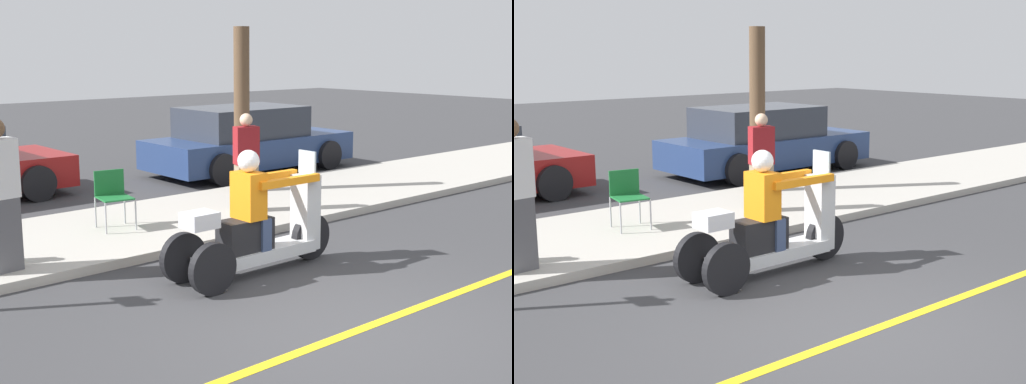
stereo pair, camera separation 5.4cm
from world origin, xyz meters
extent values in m
plane|color=#38383A|center=(0.00, 0.00, 0.00)|extent=(60.00, 60.00, 0.00)
cube|color=gold|center=(0.42, 0.00, 0.00)|extent=(24.00, 0.12, 0.01)
cube|color=#B2ADA3|center=(0.00, 4.60, 0.06)|extent=(28.00, 2.80, 0.12)
cylinder|color=black|center=(1.34, 1.99, 0.29)|extent=(0.59, 0.10, 0.59)
cylinder|color=black|center=(-0.44, 1.70, 0.29)|extent=(0.59, 0.10, 0.59)
cylinder|color=black|center=(-0.44, 2.27, 0.29)|extent=(0.59, 0.10, 0.59)
cube|color=silver|center=(0.42, 1.99, 0.24)|extent=(1.64, 0.39, 0.15)
cube|color=black|center=(0.25, 1.99, 0.50)|extent=(0.66, 0.31, 0.39)
cube|color=silver|center=(1.24, 1.99, 0.63)|extent=(0.24, 0.31, 0.94)
cube|color=silver|center=(1.26, 1.99, 1.26)|extent=(0.03, 0.28, 0.30)
cube|color=silver|center=(-0.40, 1.99, 0.78)|extent=(0.36, 0.31, 0.18)
cube|color=orange|center=(0.30, 1.99, 0.97)|extent=(0.26, 0.38, 0.55)
sphere|color=white|center=(0.30, 1.99, 1.37)|extent=(0.26, 0.26, 0.26)
cube|color=#38476B|center=(0.43, 1.87, 0.50)|extent=(0.14, 0.14, 0.39)
cube|color=#38476B|center=(0.43, 2.11, 0.50)|extent=(0.14, 0.14, 0.39)
cube|color=orange|center=(0.77, 1.79, 1.11)|extent=(0.93, 0.09, 0.09)
cube|color=orange|center=(0.77, 2.19, 1.11)|extent=(0.93, 0.09, 0.09)
cube|color=gray|center=(2.13, 4.23, 0.49)|extent=(0.38, 0.31, 0.75)
cube|color=maroon|center=(2.13, 4.23, 1.16)|extent=(0.42, 0.32, 0.59)
sphere|color=beige|center=(2.13, 4.23, 1.56)|extent=(0.20, 0.20, 0.20)
cube|color=#515156|center=(-1.99, 3.67, 0.55)|extent=(0.41, 0.30, 0.86)
cylinder|color=#A5A8AD|center=(-0.27, 4.38, 0.34)|extent=(0.02, 0.02, 0.44)
cylinder|color=#A5A8AD|center=(0.16, 4.30, 0.34)|extent=(0.02, 0.02, 0.44)
cylinder|color=#A5A8AD|center=(-0.20, 4.81, 0.34)|extent=(0.02, 0.02, 0.44)
cylinder|color=#A5A8AD|center=(0.24, 4.74, 0.34)|extent=(0.02, 0.02, 0.44)
cube|color=#19662D|center=(-0.02, 4.56, 0.57)|extent=(0.51, 0.51, 0.02)
cube|color=#19662D|center=(0.02, 4.78, 0.75)|extent=(0.44, 0.10, 0.38)
cylinder|color=black|center=(0.15, 7.59, 0.32)|extent=(0.64, 0.22, 0.64)
cylinder|color=black|center=(0.15, 9.48, 0.32)|extent=(0.64, 0.22, 0.64)
cube|color=navy|center=(5.00, 7.57, 0.48)|extent=(4.60, 1.87, 0.61)
cube|color=#2D333D|center=(4.77, 7.57, 1.10)|extent=(2.53, 1.68, 0.64)
cylinder|color=black|center=(6.50, 6.63, 0.32)|extent=(0.64, 0.22, 0.64)
cylinder|color=black|center=(6.50, 8.50, 0.32)|extent=(0.64, 0.22, 0.64)
cylinder|color=black|center=(3.51, 6.63, 0.32)|extent=(0.64, 0.22, 0.64)
cylinder|color=black|center=(3.51, 8.50, 0.32)|extent=(0.64, 0.22, 0.64)
cylinder|color=brown|center=(3.11, 5.53, 1.57)|extent=(0.28, 0.28, 2.90)
camera|label=1|loc=(-4.90, -4.25, 2.66)|focal=50.00mm
camera|label=2|loc=(-4.86, -4.29, 2.66)|focal=50.00mm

